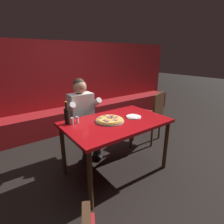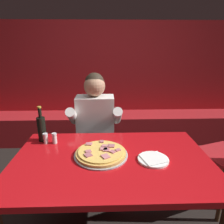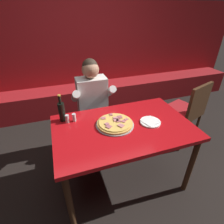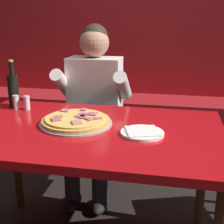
% 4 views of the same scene
% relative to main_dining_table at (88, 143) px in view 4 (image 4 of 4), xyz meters
% --- Properties ---
extents(booth_wall_panel, '(6.80, 0.16, 1.90)m').
position_rel_main_dining_table_xyz_m(booth_wall_panel, '(0.00, 2.18, 0.26)').
color(booth_wall_panel, '#A3191E').
rests_on(booth_wall_panel, ground_plane).
extents(booth_bench, '(6.46, 0.48, 0.46)m').
position_rel_main_dining_table_xyz_m(booth_bench, '(0.00, 1.86, -0.46)').
color(booth_bench, '#A3191E').
rests_on(booth_bench, ground_plane).
extents(main_dining_table, '(1.37, 0.85, 0.78)m').
position_rel_main_dining_table_xyz_m(main_dining_table, '(0.00, 0.00, 0.00)').
color(main_dining_table, '#422816').
rests_on(main_dining_table, ground_plane).
extents(pizza, '(0.38, 0.38, 0.05)m').
position_rel_main_dining_table_xyz_m(pizza, '(-0.07, 0.04, 0.10)').
color(pizza, '#9E9EA3').
rests_on(pizza, main_dining_table).
extents(plate_white_paper, '(0.21, 0.21, 0.02)m').
position_rel_main_dining_table_xyz_m(plate_white_paper, '(0.28, -0.03, 0.09)').
color(plate_white_paper, white).
rests_on(plate_white_paper, main_dining_table).
extents(beer_bottle, '(0.07, 0.07, 0.29)m').
position_rel_main_dining_table_xyz_m(beer_bottle, '(-0.56, 0.29, 0.19)').
color(beer_bottle, black).
rests_on(beer_bottle, main_dining_table).
extents(shaker_parmesan, '(0.04, 0.04, 0.09)m').
position_rel_main_dining_table_xyz_m(shaker_parmesan, '(-0.52, 0.24, 0.12)').
color(shaker_parmesan, silver).
rests_on(shaker_parmesan, main_dining_table).
extents(shaker_oregano, '(0.04, 0.04, 0.09)m').
position_rel_main_dining_table_xyz_m(shaker_oregano, '(-0.45, 0.24, 0.12)').
color(shaker_oregano, silver).
rests_on(shaker_oregano, main_dining_table).
extents(diner_seated_blue_shirt, '(0.53, 0.53, 1.27)m').
position_rel_main_dining_table_xyz_m(diner_seated_blue_shirt, '(-0.15, 0.65, 0.01)').
color(diner_seated_blue_shirt, black).
rests_on(diner_seated_blue_shirt, ground_plane).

